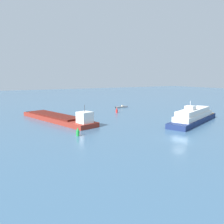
% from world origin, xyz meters
% --- Properties ---
extents(ground_plane, '(400.00, 400.00, 0.00)m').
position_xyz_m(ground_plane, '(0.00, 0.00, 0.00)').
color(ground_plane, '#3D607F').
extents(cargo_barge, '(13.39, 31.30, 5.82)m').
position_xyz_m(cargo_barge, '(-15.25, 32.12, 0.95)').
color(cargo_barge, maroon).
rests_on(cargo_barge, ground).
extents(small_motorboat, '(5.82, 1.70, 1.02)m').
position_xyz_m(small_motorboat, '(16.58, 47.68, 0.28)').
color(small_motorboat, slate).
rests_on(small_motorboat, ground).
extents(white_riverboat, '(25.21, 13.79, 6.44)m').
position_xyz_m(white_riverboat, '(16.59, 10.59, 1.71)').
color(white_riverboat, navy).
rests_on(white_riverboat, ground).
extents(channel_buoy_red, '(0.70, 0.70, 1.90)m').
position_xyz_m(channel_buoy_red, '(7.50, 36.67, 0.81)').
color(channel_buoy_red, red).
rests_on(channel_buoy_red, ground).
extents(channel_buoy_green, '(0.70, 0.70, 1.90)m').
position_xyz_m(channel_buoy_green, '(-16.92, 13.16, 0.81)').
color(channel_buoy_green, green).
rests_on(channel_buoy_green, ground).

